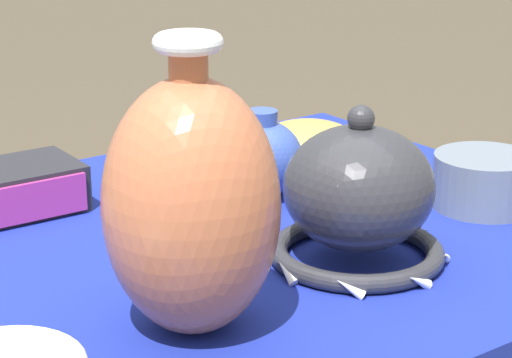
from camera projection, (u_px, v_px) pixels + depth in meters
display_table at (203, 300)px, 1.23m from camera, size 1.04×0.79×0.69m
vase_tall_bulbous at (191, 205)px, 0.96m from camera, size 0.17×0.17×0.30m
vase_dome_bell at (358, 199)px, 1.14m from camera, size 0.22×0.22×0.19m
mosaic_tile_box at (14, 189)px, 1.31m from camera, size 0.17×0.13×0.06m
jar_round_cobalt at (262, 158)px, 1.36m from camera, size 0.11×0.11×0.12m
bowl_shallow_ochre at (308, 142)px, 1.51m from camera, size 0.15×0.15×0.06m
pot_squat_slate at (484, 181)px, 1.32m from camera, size 0.14×0.14×0.07m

